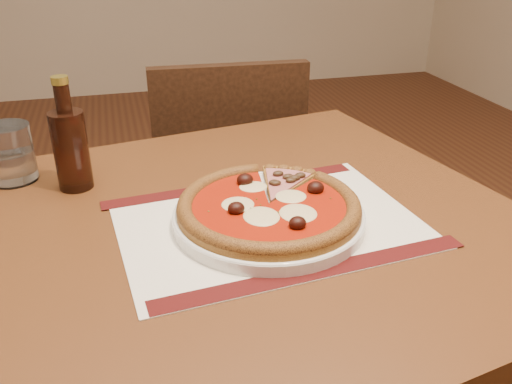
# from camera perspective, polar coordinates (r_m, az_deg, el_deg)

# --- Properties ---
(table) EXTENTS (0.93, 0.93, 0.75)m
(table) POSITION_cam_1_polar(r_m,az_deg,el_deg) (0.91, 0.33, -8.01)
(table) COLOR brown
(table) RESTS_ON ground
(chair_far) EXTENTS (0.42, 0.42, 0.85)m
(chair_far) POSITION_cam_1_polar(r_m,az_deg,el_deg) (1.57, -3.14, 1.07)
(chair_far) COLOR black
(chair_far) RESTS_ON ground
(placemat) EXTENTS (0.47, 0.36, 0.00)m
(placemat) POSITION_cam_1_polar(r_m,az_deg,el_deg) (0.83, 1.34, -3.28)
(placemat) COLOR silver
(placemat) RESTS_ON table
(plate) EXTENTS (0.29, 0.29, 0.02)m
(plate) POSITION_cam_1_polar(r_m,az_deg,el_deg) (0.82, 1.35, -2.68)
(plate) COLOR white
(plate) RESTS_ON placemat
(pizza) EXTENTS (0.28, 0.28, 0.04)m
(pizza) POSITION_cam_1_polar(r_m,az_deg,el_deg) (0.81, 1.36, -1.47)
(pizza) COLOR #9E6C26
(pizza) RESTS_ON plate
(ham_slice) EXTENTS (0.11, 0.14, 0.02)m
(ham_slice) POSITION_cam_1_polar(r_m,az_deg,el_deg) (0.90, 3.63, 1.08)
(ham_slice) COLOR #9E6C26
(ham_slice) RESTS_ON plate
(water_glass) EXTENTS (0.10, 0.10, 0.10)m
(water_glass) POSITION_cam_1_polar(r_m,az_deg,el_deg) (1.04, -24.54, 3.71)
(water_glass) COLOR white
(water_glass) RESTS_ON table
(bottle) EXTENTS (0.06, 0.06, 0.19)m
(bottle) POSITION_cam_1_polar(r_m,az_deg,el_deg) (0.96, -18.95, 4.59)
(bottle) COLOR black
(bottle) RESTS_ON table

